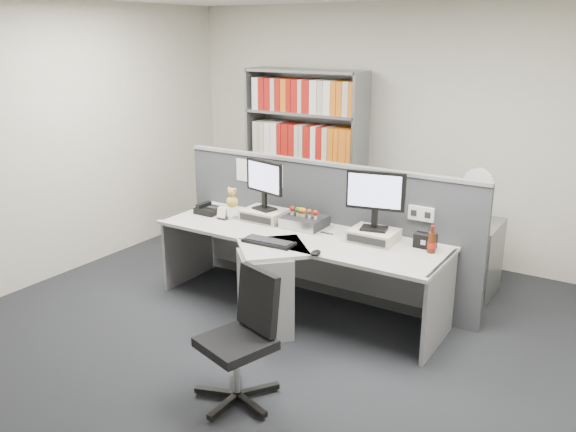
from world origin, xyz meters
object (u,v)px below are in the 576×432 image
Objects in this scene: cola_bottle at (432,243)px; monitor_right at (375,195)px; shelving_unit at (305,160)px; desk_fan at (478,189)px; desk_phone at (208,210)px; desk_calendar at (223,214)px; speaker at (425,241)px; desk at (285,270)px; keyboard at (269,242)px; desktop_pc at (305,222)px; mouse at (316,253)px; filing_cabinet at (471,258)px; monitor_left at (264,181)px; office_chair at (244,334)px.

monitor_right is at bearing 179.32° from cola_bottle.
shelving_unit is 3.86× the size of desk_fan.
desk_phone is at bearing -153.30° from desk_fan.
speaker reaches higher than desk_calendar.
desk is at bearing -156.41° from speaker.
desk is 14.91× the size of speaker.
desk_phone is 2.53m from desk_fan.
speaker is at bearing 8.11° from desk_calendar.
desk_phone reaches higher than keyboard.
desk_phone is 0.43× the size of desk_fan.
desk_fan is (1.25, 0.99, 0.26)m from desktop_pc.
mouse reaches higher than filing_cabinet.
desk is 2.12m from shelving_unit.
monitor_left is 1.95m from desk_fan.
desk reaches higher than filing_cabinet.
monitor_right reaches higher than desk_fan.
mouse is 0.91m from speaker.
monitor_left reaches higher than speaker.
office_chair is at bearing -116.24° from cola_bottle.
filing_cabinet is at bearing 72.29° from office_chair.
shelving_unit is at bearing 122.75° from mouse.
cola_bottle reaches higher than speaker.
desk_phone is 2.11m from speaker.
office_chair is (0.44, -1.53, -0.29)m from desktop_pc.
keyboard is at bearing -67.26° from shelving_unit.
monitor_left is at bearing -180.00° from monitor_right.
cola_bottle is 0.32× the size of filing_cabinet.
office_chair is (1.30, -2.97, -0.50)m from shelving_unit.
desk_fan is at bearing 38.42° from desktop_pc.
monitor_left is at bearing -176.44° from desktop_pc.
desktop_pc is 1.60× the size of desk_phone.
desk is 1.24m from cola_bottle.
desk is at bearing -64.04° from shelving_unit.
desk_fan is at bearing 30.97° from desk_calendar.
office_chair is (0.47, -0.99, -0.26)m from keyboard.
keyboard is at bearing -157.03° from cola_bottle.
cola_bottle is 0.25× the size of office_chair.
cola_bottle is at bearing -93.74° from filing_cabinet.
speaker is (2.10, 0.19, 0.02)m from desk_phone.
keyboard is at bearing -129.66° from desk_fan.
monitor_right is at bearing 80.92° from office_chair.
desk_calendar reaches higher than mouse.
desk_fan is (0.81, 1.56, 0.28)m from mouse.
shelving_unit reaches higher than desktop_pc.
desk is 0.89m from desk_calendar.
desktop_pc is 1.61m from desk_fan.
desktop_pc is 3.15× the size of desk_calendar.
mouse is at bearing -143.83° from cola_bottle.
office_chair is at bearing -89.89° from mouse.
keyboard is at bearing 176.21° from mouse.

